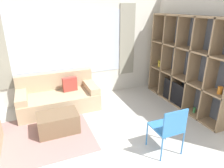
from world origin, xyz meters
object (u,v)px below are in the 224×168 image
at_px(shelving_unit, 187,65).
at_px(folding_chair, 169,127).
at_px(couch_main, 59,97).
at_px(ottoman, 58,123).

relative_size(shelving_unit, folding_chair, 2.85).
bearing_deg(couch_main, shelving_unit, -19.57).
height_order(couch_main, folding_chair, folding_chair).
bearing_deg(folding_chair, couch_main, -58.58).
bearing_deg(folding_chair, ottoman, -39.72).
bearing_deg(couch_main, ottoman, -99.07).
bearing_deg(ottoman, folding_chair, -39.72).
bearing_deg(ottoman, couch_main, 80.93).
bearing_deg(couch_main, folding_chair, -58.58).
relative_size(couch_main, ottoman, 2.39).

